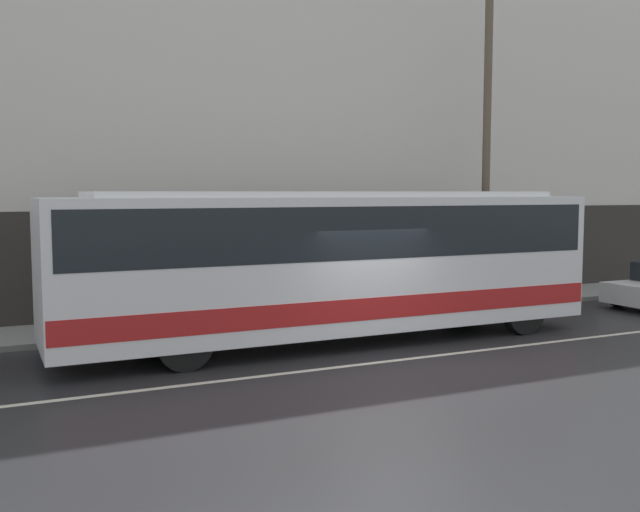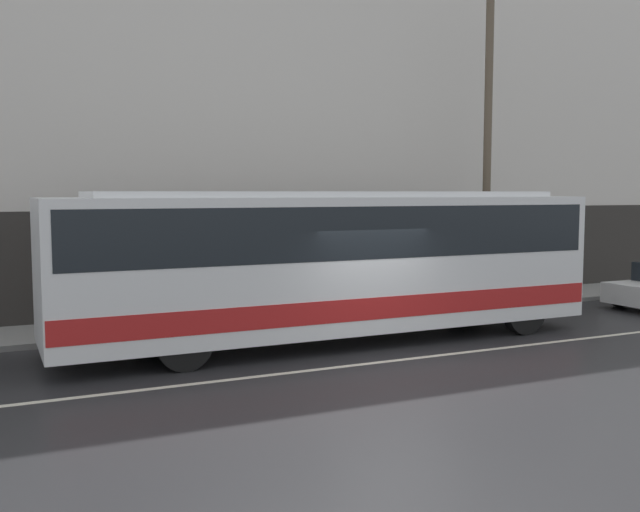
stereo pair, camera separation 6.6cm
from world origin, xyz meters
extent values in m
plane|color=#262628|center=(0.00, 0.00, 0.00)|extent=(60.00, 60.00, 0.00)
cube|color=gray|center=(0.00, 5.17, 0.06)|extent=(60.00, 2.35, 0.13)
cube|color=silver|center=(0.00, 6.50, 6.85)|extent=(60.00, 0.30, 13.70)
cube|color=#2D2B28|center=(0.00, 6.33, 1.40)|extent=(60.00, 0.06, 2.80)
cube|color=beige|center=(0.00, 0.00, 0.00)|extent=(54.00, 0.14, 0.01)
cube|color=white|center=(-0.30, 2.10, 1.75)|extent=(11.91, 2.58, 2.80)
cube|color=#B21E1E|center=(-0.30, 2.10, 0.90)|extent=(11.85, 2.61, 0.45)
cube|color=black|center=(-0.30, 2.10, 2.44)|extent=(11.55, 2.60, 1.06)
cube|color=orange|center=(5.60, 2.10, 2.96)|extent=(0.12, 1.94, 0.28)
cube|color=white|center=(-0.30, 2.10, 3.21)|extent=(10.12, 2.20, 0.12)
cylinder|color=black|center=(4.05, 0.97, 0.52)|extent=(1.04, 0.28, 1.04)
cylinder|color=black|center=(4.05, 3.23, 0.52)|extent=(1.04, 0.28, 1.04)
cylinder|color=black|center=(-3.86, 0.97, 0.52)|extent=(1.04, 0.28, 1.04)
cylinder|color=black|center=(-3.86, 3.23, 0.52)|extent=(1.04, 0.28, 1.04)
cylinder|color=black|center=(9.21, 2.90, 0.31)|extent=(0.62, 0.20, 0.62)
cylinder|color=brown|center=(5.73, 4.55, 4.61)|extent=(0.22, 0.22, 8.96)
camera|label=1|loc=(-7.09, -11.62, 3.26)|focal=40.00mm
camera|label=2|loc=(-7.03, -11.65, 3.26)|focal=40.00mm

